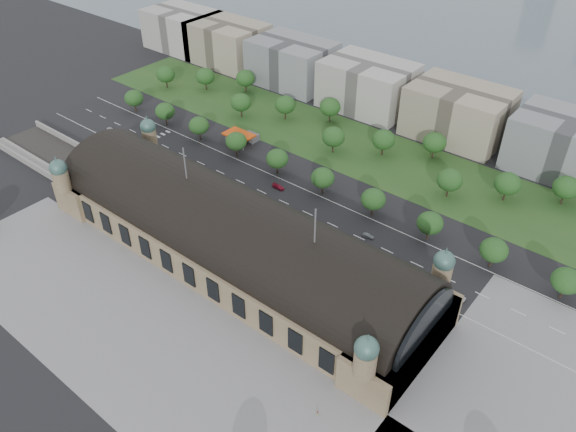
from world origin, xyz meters
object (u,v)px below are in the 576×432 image
Objects in this scene: parked_car_0 at (153,168)px; bus_west at (237,194)px; traffic_car_2 at (179,158)px; traffic_car_0 at (110,129)px; bus_east at (351,252)px; parked_car_3 at (213,191)px; traffic_car_3 at (278,187)px; parked_car_2 at (202,185)px; petrol_station at (246,136)px; pedestrian_0 at (318,413)px; parked_car_5 at (180,182)px; parked_car_6 at (230,207)px; traffic_car_1 at (150,131)px; traffic_car_5 at (368,236)px; traffic_car_4 at (343,234)px; traffic_car_6 at (458,297)px; parked_car_1 at (147,158)px; bus_mid at (290,222)px; parked_car_4 at (185,179)px.

bus_west reaches higher than parked_car_0.
traffic_car_0 is at bearing -88.63° from traffic_car_2.
traffic_car_2 is 0.40× the size of bus_east.
parked_car_3 is 10.59m from bus_west.
parked_car_2 is at bearing 127.94° from traffic_car_3.
parked_car_3 is 66.49m from bus_east.
petrol_station is 8.82× the size of pedestrian_0.
parked_car_3 reaches higher than traffic_car_0.
traffic_car_3 is at bearing 86.73° from parked_car_2.
traffic_car_0 is 63.29m from parked_car_5.
bus_west reaches higher than parked_car_6.
bus_east reaches higher than traffic_car_2.
parked_car_3 is at bearing -64.84° from petrol_station.
traffic_car_1 reaches higher than traffic_car_5.
traffic_car_4 is 0.91× the size of parked_car_5.
traffic_car_6 is at bearing 67.58° from parked_car_3.
bus_west is at bearing -85.19° from traffic_car_6.
parked_car_1 is (-22.98, -40.28, -2.19)m from petrol_station.
bus_mid is at bearing -83.76° from traffic_car_6.
petrol_station reaches higher than parked_car_4.
bus_east reaches higher than traffic_car_5.
parked_car_4 is (16.97, 3.20, -0.11)m from parked_car_0.
pedestrian_0 reaches higher than parked_car_0.
parked_car_0 is at bearing -121.30° from parked_car_2.
parked_car_1 is at bearing 80.23° from traffic_car_0.
traffic_car_3 is at bearing 99.29° from parked_car_4.
pedestrian_0 is at bearing -164.25° from traffic_car_5.
parked_car_4 is at bearing -115.65° from traffic_car_1.
parked_car_1 is at bearing 108.82° from traffic_car_3.
petrol_station is at bearing 158.27° from traffic_car_2.
bus_west is at bearing 88.27° from bus_east.
bus_east is at bearing 70.82° from parked_car_6.
traffic_car_2 reaches higher than parked_car_5.
parked_car_3 is (41.90, 0.00, 0.03)m from parked_car_1.
bus_mid is at bearing 53.47° from parked_car_2.
bus_mid is (57.34, -37.54, -1.33)m from petrol_station.
bus_east is (0.97, -13.09, 1.17)m from traffic_car_5.
traffic_car_5 is 0.32× the size of bus_east.
parked_car_4 is (25.70, -0.80, -0.10)m from parked_car_1.
parked_car_5 is (-73.76, -14.04, -0.08)m from traffic_car_4.
parked_car_3 is 1.15× the size of parked_car_4.
traffic_car_1 is 0.96× the size of parked_car_0.
traffic_car_1 is 126.60m from traffic_car_5.
traffic_car_4 is at bearing -83.52° from bus_west.
parked_car_6 reaches higher than parked_car_1.
pedestrian_0 is at bearing 31.86° from parked_car_6.
pedestrian_0 is (37.91, -66.78, 0.08)m from traffic_car_4.
bus_west is (51.89, 3.45, 0.79)m from parked_car_1.
parked_car_4 is at bearing -121.84° from parked_car_6.
traffic_car_1 is 119.08m from traffic_car_4.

